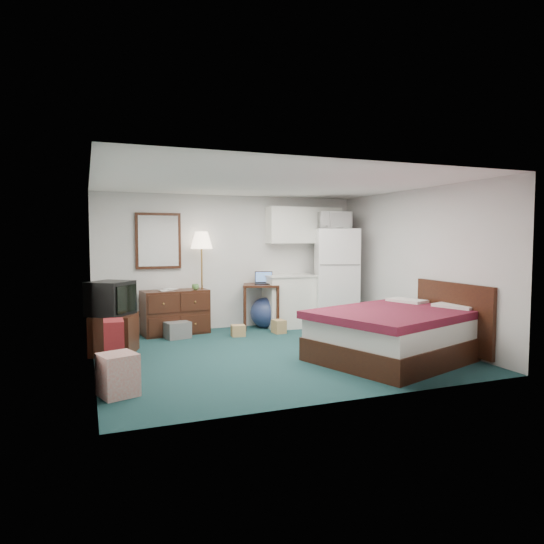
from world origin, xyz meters
name	(u,v)px	position (x,y,z in m)	size (l,w,h in m)	color
floor	(274,353)	(0.00, 0.00, 0.00)	(5.00, 4.50, 0.01)	#1D3F45
ceiling	(274,183)	(0.00, 0.00, 2.50)	(5.00, 4.50, 0.01)	silver
walls	(274,269)	(0.00, 0.00, 1.25)	(5.01, 4.51, 2.50)	silver
mirror	(158,241)	(-1.35, 2.22, 1.65)	(0.80, 0.06, 1.00)	white
upper_cabinets	(304,225)	(1.45, 2.08, 1.95)	(1.50, 0.35, 0.70)	white
headboard	(453,316)	(2.46, -0.96, 0.55)	(0.06, 1.56, 1.00)	black
dresser	(175,312)	(-1.11, 1.98, 0.39)	(1.15, 0.52, 0.78)	black
floor_lamp	(202,282)	(-0.61, 2.03, 0.91)	(0.39, 0.39, 1.82)	tan
desk	(261,306)	(0.50, 1.93, 0.42)	(0.66, 0.66, 0.84)	black
exercise_ball	(265,313)	(0.59, 1.96, 0.29)	(0.57, 0.57, 0.57)	navy
kitchen_counter	(289,301)	(1.05, 1.91, 0.49)	(0.89, 0.67, 0.97)	white
fridge	(336,278)	(1.90, 1.58, 0.94)	(0.77, 0.77, 1.88)	white
bed	(396,335)	(1.46, -0.96, 0.34)	(2.15, 1.67, 0.69)	maroon
tv_stand	(114,334)	(-2.21, 0.82, 0.29)	(0.58, 0.63, 0.58)	black
suitcase	(114,344)	(-2.26, -0.05, 0.32)	(0.25, 0.39, 0.64)	maroon
retail_box	(118,375)	(-2.28, -1.21, 0.23)	(0.37, 0.37, 0.46)	silver
file_bin	(177,330)	(-1.14, 1.57, 0.14)	(0.40, 0.30, 0.28)	slate
cardboard_box_a	(238,331)	(-0.13, 1.37, 0.10)	(0.23, 0.20, 0.20)	tan
cardboard_box_b	(279,326)	(0.64, 1.37, 0.12)	(0.20, 0.24, 0.24)	tan
laptop	(264,278)	(0.54, 1.89, 0.95)	(0.33, 0.27, 0.23)	black
crt_tv	(111,298)	(-2.25, 0.79, 0.83)	(0.54, 0.58, 0.49)	black
microwave	(335,218)	(1.85, 1.56, 2.07)	(0.58, 0.32, 0.39)	white
book_a	(159,285)	(-1.39, 1.89, 0.88)	(0.15, 0.02, 0.21)	tan
book_b	(166,283)	(-1.26, 2.01, 0.90)	(0.18, 0.02, 0.25)	tan
mug	(195,286)	(-0.76, 1.89, 0.85)	(0.13, 0.10, 0.13)	#5C9348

